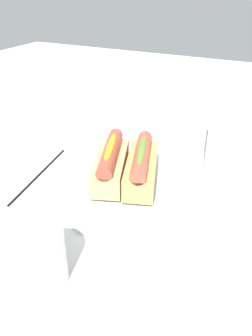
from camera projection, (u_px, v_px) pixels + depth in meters
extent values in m
plane|color=beige|center=(129.00, 193.00, 0.61)|extent=(2.40, 2.40, 0.00)
cylinder|color=silver|center=(126.00, 187.00, 0.60)|extent=(0.27, 0.27, 0.03)
torus|color=silver|center=(126.00, 180.00, 0.60)|extent=(0.27, 0.27, 0.01)
cube|color=#DBB270|center=(111.00, 166.00, 0.59)|extent=(0.16, 0.10, 0.04)
cylinder|color=#B24C38|center=(110.00, 153.00, 0.57)|extent=(0.15, 0.08, 0.03)
ellipsoid|color=gold|center=(110.00, 147.00, 0.57)|extent=(0.11, 0.05, 0.01)
cube|color=tan|center=(141.00, 170.00, 0.58)|extent=(0.16, 0.10, 0.04)
cylinder|color=#BC563D|center=(142.00, 156.00, 0.56)|extent=(0.15, 0.07, 0.03)
ellipsoid|color=olive|center=(142.00, 149.00, 0.56)|extent=(0.11, 0.05, 0.01)
cylinder|color=white|center=(39.00, 253.00, 0.42)|extent=(0.07, 0.07, 0.09)
cylinder|color=silver|center=(39.00, 257.00, 0.42)|extent=(0.06, 0.06, 0.08)
cube|color=white|center=(220.00, 129.00, 0.68)|extent=(0.12, 0.07, 0.15)
cylinder|color=black|center=(39.00, 174.00, 0.66)|extent=(0.22, 0.04, 0.01)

